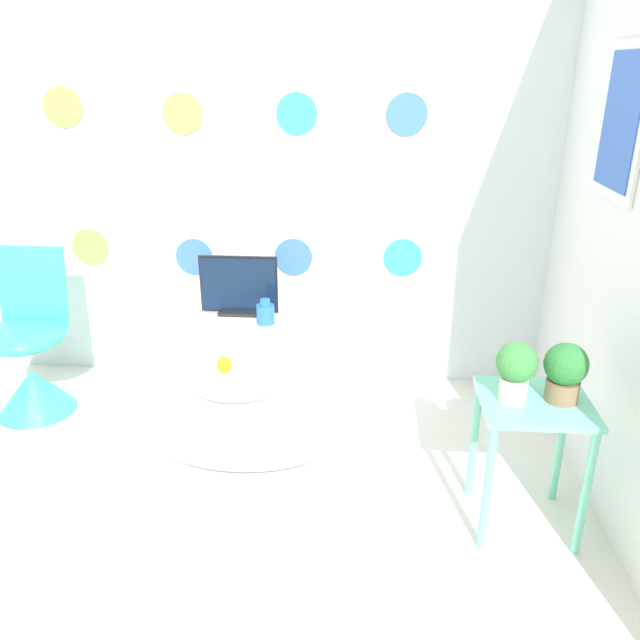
{
  "coord_description": "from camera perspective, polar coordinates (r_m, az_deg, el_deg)",
  "views": [
    {
      "loc": [
        0.73,
        -1.73,
        1.75
      ],
      "look_at": [
        0.53,
        0.8,
        0.72
      ],
      "focal_mm": 35.0,
      "sensor_mm": 36.0,
      "label": 1
    }
  ],
  "objects": [
    {
      "name": "tv",
      "position": [
        3.42,
        -7.43,
        2.91
      ],
      "size": [
        0.43,
        0.12,
        0.33
      ],
      "color": "black",
      "rests_on": "tv_cabinet"
    },
    {
      "name": "wall_back_dotted",
      "position": [
        3.52,
        -7.69,
        14.64
      ],
      "size": [
        4.45,
        0.05,
        2.6
      ],
      "color": "white",
      "rests_on": "ground_plane"
    },
    {
      "name": "vase",
      "position": [
        3.3,
        -5.01,
        0.62
      ],
      "size": [
        0.1,
        0.1,
        0.14
      ],
      "color": "#2D72B7",
      "rests_on": "tv_cabinet"
    },
    {
      "name": "ground_plane",
      "position": [
        2.57,
        -14.29,
        -21.7
      ],
      "size": [
        12.0,
        12.0,
        0.0
      ],
      "primitive_type": "plane",
      "color": "silver"
    },
    {
      "name": "potted_plant_left",
      "position": [
        2.44,
        17.47,
        -4.27
      ],
      "size": [
        0.15,
        0.15,
        0.24
      ],
      "color": "beige",
      "rests_on": "side_table"
    },
    {
      "name": "bathtub",
      "position": [
        2.97,
        -7.15,
        -8.73
      ],
      "size": [
        1.04,
        0.58,
        0.47
      ],
      "color": "white",
      "rests_on": "ground_plane"
    },
    {
      "name": "rubber_duck",
      "position": [
        2.84,
        -8.77,
        -4.01
      ],
      "size": [
        0.07,
        0.08,
        0.09
      ],
      "color": "yellow",
      "rests_on": "bathtub"
    },
    {
      "name": "chair",
      "position": [
        3.67,
        -24.93,
        -3.55
      ],
      "size": [
        0.43,
        0.43,
        0.88
      ],
      "color": "#38B2A3",
      "rests_on": "ground_plane"
    },
    {
      "name": "tv_cabinet",
      "position": [
        3.57,
        -7.13,
        -3.0
      ],
      "size": [
        0.45,
        0.42,
        0.48
      ],
      "color": "silver",
      "rests_on": "ground_plane"
    },
    {
      "name": "side_table",
      "position": [
        2.59,
        18.79,
        -9.22
      ],
      "size": [
        0.41,
        0.38,
        0.57
      ],
      "color": "#72D8B7",
      "rests_on": "ground_plane"
    },
    {
      "name": "wall_right",
      "position": [
        2.79,
        26.24,
        10.79
      ],
      "size": [
        0.06,
        2.67,
        2.6
      ],
      "color": "silver",
      "rests_on": "ground_plane"
    },
    {
      "name": "potted_plant_right",
      "position": [
        2.51,
        21.5,
        -4.3
      ],
      "size": [
        0.16,
        0.16,
        0.23
      ],
      "color": "#8C6B4C",
      "rests_on": "side_table"
    }
  ]
}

